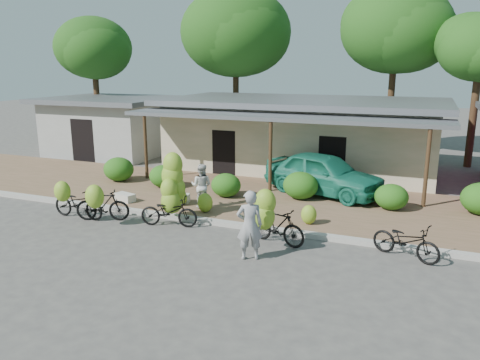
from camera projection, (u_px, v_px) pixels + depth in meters
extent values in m
plane|color=#494643|center=(200.00, 249.00, 12.78)|extent=(100.00, 100.00, 0.00)
cube|color=#865E48|center=(260.00, 199.00, 17.27)|extent=(60.00, 6.00, 0.12)
cube|color=#A8A399|center=(228.00, 224.00, 14.57)|extent=(60.00, 0.25, 0.15)
cube|color=beige|center=(303.00, 137.00, 22.33)|extent=(12.00, 6.00, 3.10)
cube|color=slate|center=(304.00, 102.00, 21.92)|extent=(13.00, 7.00, 0.25)
cube|color=black|center=(285.00, 157.00, 19.77)|extent=(1.40, 0.12, 2.20)
cube|color=slate|center=(278.00, 117.00, 18.40)|extent=(13.00, 2.00, 0.15)
cylinder|color=#432E1A|center=(146.00, 149.00, 19.96)|extent=(0.14, 0.14, 2.85)
cylinder|color=#432E1A|center=(270.00, 158.00, 17.94)|extent=(0.14, 0.14, 2.85)
cylinder|color=#432E1A|center=(427.00, 170.00, 15.91)|extent=(0.14, 0.14, 2.85)
cube|color=#9FA09B|center=(112.00, 128.00, 26.33)|extent=(6.00, 5.00, 2.90)
cube|color=slate|center=(110.00, 100.00, 25.95)|extent=(7.00, 6.00, 0.25)
cube|color=black|center=(83.00, 140.00, 24.20)|extent=(1.40, 0.12, 2.20)
cylinder|color=#432E1A|center=(97.00, 95.00, 28.63)|extent=(0.36, 0.36, 6.24)
ellipsoid|color=#134411|center=(93.00, 48.00, 27.97)|extent=(4.58, 4.58, 3.66)
ellipsoid|color=#134411|center=(89.00, 43.00, 28.35)|extent=(3.89, 3.89, 3.11)
cylinder|color=#432E1A|center=(236.00, 87.00, 28.33)|extent=(0.36, 0.36, 7.17)
ellipsoid|color=#134411|center=(236.00, 32.00, 27.57)|extent=(6.52, 6.52, 5.21)
ellipsoid|color=#134411|center=(230.00, 28.00, 27.95)|extent=(5.54, 5.54, 4.43)
cylinder|color=#432E1A|center=(391.00, 90.00, 25.53)|extent=(0.36, 0.36, 7.15)
ellipsoid|color=#134411|center=(396.00, 29.00, 24.77)|extent=(5.84, 5.84, 4.67)
ellipsoid|color=#134411|center=(387.00, 24.00, 25.15)|extent=(4.97, 4.97, 3.97)
cylinder|color=#432E1A|center=(474.00, 105.00, 22.42)|extent=(0.36, 0.36, 6.02)
ellipsoid|color=#134411|center=(470.00, 41.00, 22.16)|extent=(3.34, 3.34, 2.67)
ellipsoid|color=#1F5A14|center=(119.00, 169.00, 19.69)|extent=(1.29, 1.16, 1.01)
ellipsoid|color=#1F5A14|center=(163.00, 176.00, 18.69)|extent=(1.15, 1.04, 0.90)
ellipsoid|color=#1F5A14|center=(226.00, 185.00, 17.34)|extent=(1.13, 1.01, 0.88)
ellipsoid|color=#1F5A14|center=(301.00, 185.00, 17.04)|extent=(1.29, 1.16, 1.00)
ellipsoid|color=#1F5A14|center=(391.00, 197.00, 15.80)|extent=(1.13, 1.01, 0.88)
imported|color=black|center=(78.00, 203.00, 15.27)|extent=(1.94, 0.71, 1.01)
ellipsoid|color=#7EAB2A|center=(62.00, 191.00, 14.56)|extent=(0.53, 0.45, 0.66)
imported|color=black|center=(102.00, 205.00, 15.01)|extent=(1.80, 1.06, 1.04)
ellipsoid|color=#7EAB2A|center=(95.00, 196.00, 14.27)|extent=(0.60, 0.51, 0.75)
imported|color=black|center=(169.00, 212.00, 14.49)|extent=(1.90, 1.00, 0.95)
ellipsoid|color=#7EAB2A|center=(173.00, 200.00, 14.98)|extent=(0.69, 0.59, 0.86)
ellipsoid|color=#7EAB2A|center=(175.00, 188.00, 14.87)|extent=(0.68, 0.58, 0.85)
ellipsoid|color=#7EAB2A|center=(172.00, 176.00, 14.78)|extent=(0.71, 0.60, 0.88)
ellipsoid|color=#7EAB2A|center=(173.00, 165.00, 14.69)|extent=(0.64, 0.54, 0.80)
ellipsoid|color=#7EAB2A|center=(171.00, 202.00, 14.62)|extent=(0.63, 0.53, 0.79)
ellipsoid|color=#7EAB2A|center=(169.00, 189.00, 14.53)|extent=(0.55, 0.46, 0.68)
imported|color=black|center=(277.00, 226.00, 13.05)|extent=(1.83, 0.97, 1.06)
ellipsoid|color=#7EAB2A|center=(264.00, 216.00, 12.44)|extent=(0.59, 0.50, 0.74)
ellipsoid|color=#7EAB2A|center=(265.00, 202.00, 12.39)|extent=(0.58, 0.49, 0.73)
imported|color=black|center=(406.00, 241.00, 12.08)|extent=(1.91, 1.26, 0.95)
ellipsoid|color=#7EAB2A|center=(181.00, 197.00, 16.30)|extent=(0.46, 0.39, 0.58)
ellipsoid|color=#7EAB2A|center=(205.00, 203.00, 15.53)|extent=(0.52, 0.44, 0.65)
ellipsoid|color=#7EAB2A|center=(309.00, 215.00, 14.37)|extent=(0.48, 0.41, 0.60)
cube|color=beige|center=(177.00, 198.00, 16.69)|extent=(0.92, 0.59, 0.30)
cube|color=beige|center=(125.00, 197.00, 16.83)|extent=(0.82, 0.56, 0.28)
imported|color=gray|center=(250.00, 225.00, 11.92)|extent=(0.79, 0.68, 1.84)
imported|color=beige|center=(201.00, 186.00, 15.97)|extent=(0.81, 0.68, 1.53)
imported|color=#19735A|center=(324.00, 174.00, 17.65)|extent=(4.98, 3.29, 1.58)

